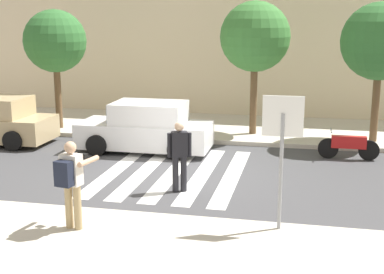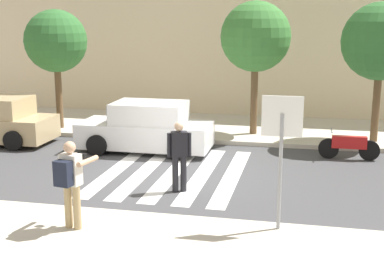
# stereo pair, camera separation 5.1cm
# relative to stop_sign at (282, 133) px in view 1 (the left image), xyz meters

# --- Properties ---
(ground_plane) EXTENTS (120.00, 120.00, 0.00)m
(ground_plane) POSITION_rel_stop_sign_xyz_m (-3.03, 3.50, -2.02)
(ground_plane) COLOR #424244
(sidewalk_far) EXTENTS (60.00, 4.80, 0.14)m
(sidewalk_far) POSITION_rel_stop_sign_xyz_m (-3.03, 9.50, -1.95)
(sidewalk_far) COLOR beige
(sidewalk_far) RESTS_ON ground
(building_facade_far) EXTENTS (56.00, 4.00, 6.66)m
(building_facade_far) POSITION_rel_stop_sign_xyz_m (-3.03, 13.90, 1.31)
(building_facade_far) COLOR beige
(building_facade_far) RESTS_ON ground
(crosswalk_stripe_0) EXTENTS (0.44, 5.20, 0.01)m
(crosswalk_stripe_0) POSITION_rel_stop_sign_xyz_m (-4.63, 3.70, -2.02)
(crosswalk_stripe_0) COLOR silver
(crosswalk_stripe_0) RESTS_ON ground
(crosswalk_stripe_1) EXTENTS (0.44, 5.20, 0.01)m
(crosswalk_stripe_1) POSITION_rel_stop_sign_xyz_m (-3.83, 3.70, -2.02)
(crosswalk_stripe_1) COLOR silver
(crosswalk_stripe_1) RESTS_ON ground
(crosswalk_stripe_2) EXTENTS (0.44, 5.20, 0.01)m
(crosswalk_stripe_2) POSITION_rel_stop_sign_xyz_m (-3.03, 3.70, -2.02)
(crosswalk_stripe_2) COLOR silver
(crosswalk_stripe_2) RESTS_ON ground
(crosswalk_stripe_3) EXTENTS (0.44, 5.20, 0.01)m
(crosswalk_stripe_3) POSITION_rel_stop_sign_xyz_m (-2.23, 3.70, -2.02)
(crosswalk_stripe_3) COLOR silver
(crosswalk_stripe_3) RESTS_ON ground
(crosswalk_stripe_4) EXTENTS (0.44, 5.20, 0.01)m
(crosswalk_stripe_4) POSITION_rel_stop_sign_xyz_m (-1.43, 3.70, -2.02)
(crosswalk_stripe_4) COLOR silver
(crosswalk_stripe_4) RESTS_ON ground
(stop_sign) EXTENTS (0.76, 0.08, 2.58)m
(stop_sign) POSITION_rel_stop_sign_xyz_m (0.00, 0.00, 0.00)
(stop_sign) COLOR gray
(stop_sign) RESTS_ON sidewalk_near
(photographer_with_backpack) EXTENTS (0.69, 0.91, 1.72)m
(photographer_with_backpack) POSITION_rel_stop_sign_xyz_m (-3.88, -0.86, -0.85)
(photographer_with_backpack) COLOR tan
(photographer_with_backpack) RESTS_ON sidewalk_near
(pedestrian_crossing) EXTENTS (0.55, 0.36, 1.72)m
(pedestrian_crossing) POSITION_rel_stop_sign_xyz_m (-2.49, 2.16, -1.05)
(pedestrian_crossing) COLOR #232328
(pedestrian_crossing) RESTS_ON ground
(parked_car_white) EXTENTS (4.10, 1.92, 1.55)m
(parked_car_white) POSITION_rel_stop_sign_xyz_m (-4.43, 5.80, -1.30)
(parked_car_white) COLOR white
(parked_car_white) RESTS_ON ground
(motorcycle) EXTENTS (1.76, 0.60, 0.87)m
(motorcycle) POSITION_rel_stop_sign_xyz_m (1.69, 6.10, -1.61)
(motorcycle) COLOR black
(motorcycle) RESTS_ON ground
(street_tree_west) EXTENTS (2.22, 2.22, 4.25)m
(street_tree_west) POSITION_rel_stop_sign_xyz_m (-8.40, 7.93, 1.23)
(street_tree_west) COLOR brown
(street_tree_west) RESTS_ON sidewalk_far
(street_tree_center) EXTENTS (2.37, 2.37, 4.51)m
(street_tree_center) POSITION_rel_stop_sign_xyz_m (-1.37, 8.43, 1.42)
(street_tree_center) COLOR brown
(street_tree_center) RESTS_ON sidewalk_far
(street_tree_east) EXTENTS (2.47, 2.47, 4.46)m
(street_tree_east) POSITION_rel_stop_sign_xyz_m (2.60, 8.10, 1.32)
(street_tree_east) COLOR brown
(street_tree_east) RESTS_ON sidewalk_far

